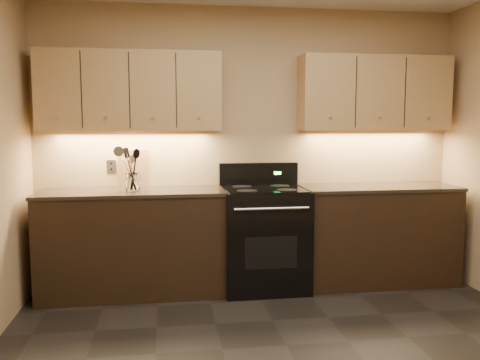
% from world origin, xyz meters
% --- Properties ---
extents(wall_back, '(4.00, 0.04, 2.60)m').
position_xyz_m(wall_back, '(0.00, 2.00, 1.30)').
color(wall_back, tan).
rests_on(wall_back, ground).
extents(counter_left, '(1.62, 0.62, 0.93)m').
position_xyz_m(counter_left, '(-1.10, 1.70, 0.47)').
color(counter_left, black).
rests_on(counter_left, ground).
extents(counter_right, '(1.46, 0.62, 0.93)m').
position_xyz_m(counter_right, '(1.18, 1.70, 0.47)').
color(counter_right, black).
rests_on(counter_right, ground).
extents(stove, '(0.76, 0.68, 1.14)m').
position_xyz_m(stove, '(0.08, 1.68, 0.48)').
color(stove, black).
rests_on(stove, ground).
extents(upper_cab_left, '(1.60, 0.30, 0.70)m').
position_xyz_m(upper_cab_left, '(-1.10, 1.85, 1.80)').
color(upper_cab_left, tan).
rests_on(upper_cab_left, wall_back).
extents(upper_cab_right, '(1.44, 0.30, 0.70)m').
position_xyz_m(upper_cab_right, '(1.18, 1.85, 1.80)').
color(upper_cab_right, tan).
rests_on(upper_cab_right, wall_back).
extents(outlet_plate, '(0.08, 0.01, 0.12)m').
position_xyz_m(outlet_plate, '(-1.30, 1.99, 1.12)').
color(outlet_plate, '#B2B5BA').
rests_on(outlet_plate, wall_back).
extents(utensil_crock, '(0.14, 0.14, 0.16)m').
position_xyz_m(utensil_crock, '(-1.09, 1.69, 1.00)').
color(utensil_crock, white).
rests_on(utensil_crock, counter_left).
extents(cutting_board, '(0.29, 0.11, 0.35)m').
position_xyz_m(cutting_board, '(-1.10, 1.96, 1.10)').
color(cutting_board, tan).
rests_on(cutting_board, counter_left).
extents(wooden_spoon, '(0.10, 0.09, 0.30)m').
position_xyz_m(wooden_spoon, '(-1.12, 1.68, 1.09)').
color(wooden_spoon, tan).
rests_on(wooden_spoon, utensil_crock).
extents(black_spoon, '(0.12, 0.13, 0.36)m').
position_xyz_m(black_spoon, '(-1.10, 1.71, 1.12)').
color(black_spoon, black).
rests_on(black_spoon, utensil_crock).
extents(black_turner, '(0.17, 0.11, 0.36)m').
position_xyz_m(black_turner, '(-1.07, 1.67, 1.12)').
color(black_turner, black).
rests_on(black_turner, utensil_crock).
extents(steel_spatula, '(0.18, 0.15, 0.41)m').
position_xyz_m(steel_spatula, '(-1.06, 1.69, 1.14)').
color(steel_spatula, silver).
rests_on(steel_spatula, utensil_crock).
extents(steel_skimmer, '(0.25, 0.12, 0.39)m').
position_xyz_m(steel_skimmer, '(-1.05, 1.66, 1.14)').
color(steel_skimmer, silver).
rests_on(steel_skimmer, utensil_crock).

